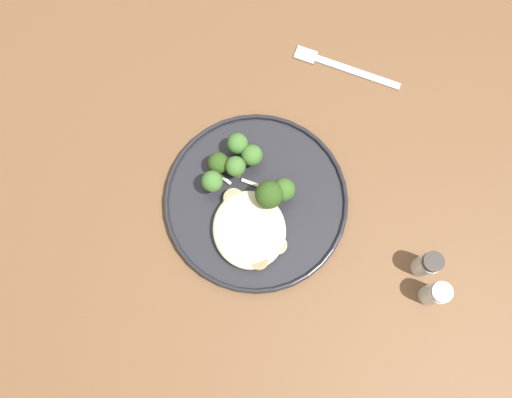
% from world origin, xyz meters
% --- Properties ---
extents(ground, '(6.00, 6.00, 0.00)m').
position_xyz_m(ground, '(0.00, 0.00, 0.00)').
color(ground, '#2D2B28').
extents(wooden_dining_table, '(1.40, 1.00, 0.74)m').
position_xyz_m(wooden_dining_table, '(0.00, 0.00, 0.66)').
color(wooden_dining_table, brown).
rests_on(wooden_dining_table, ground).
extents(dinner_plate, '(0.29, 0.29, 0.02)m').
position_xyz_m(dinner_plate, '(-0.05, 0.02, 0.75)').
color(dinner_plate, '#232328').
rests_on(dinner_plate, wooden_dining_table).
extents(noodle_bed, '(0.12, 0.11, 0.03)m').
position_xyz_m(noodle_bed, '(-0.10, 0.04, 0.76)').
color(noodle_bed, beige).
rests_on(noodle_bed, dinner_plate).
extents(seared_scallop_front_small, '(0.02, 0.02, 0.02)m').
position_xyz_m(seared_scallop_front_small, '(-0.08, 0.04, 0.76)').
color(seared_scallop_front_small, beige).
rests_on(seared_scallop_front_small, dinner_plate).
extents(seared_scallop_left_edge, '(0.03, 0.03, 0.02)m').
position_xyz_m(seared_scallop_left_edge, '(-0.14, 0.03, 0.76)').
color(seared_scallop_left_edge, '#DBB77A').
rests_on(seared_scallop_left_edge, dinner_plate).
extents(seared_scallop_center_golden, '(0.03, 0.03, 0.02)m').
position_xyz_m(seared_scallop_center_golden, '(-0.07, 0.02, 0.76)').
color(seared_scallop_center_golden, '#DBB77A').
rests_on(seared_scallop_center_golden, dinner_plate).
extents(seared_scallop_tilted_round, '(0.04, 0.04, 0.01)m').
position_xyz_m(seared_scallop_tilted_round, '(-0.12, 0.04, 0.76)').
color(seared_scallop_tilted_round, beige).
rests_on(seared_scallop_tilted_round, dinner_plate).
extents(seared_scallop_tiny_bay, '(0.03, 0.03, 0.01)m').
position_xyz_m(seared_scallop_tiny_bay, '(-0.04, 0.05, 0.76)').
color(seared_scallop_tiny_bay, beige).
rests_on(seared_scallop_tiny_bay, dinner_plate).
extents(seared_scallop_half_hidden, '(0.03, 0.03, 0.01)m').
position_xyz_m(seared_scallop_half_hidden, '(-0.13, 0.00, 0.76)').
color(seared_scallop_half_hidden, beige).
rests_on(seared_scallop_half_hidden, dinner_plate).
extents(broccoli_floret_near_rim, '(0.03, 0.03, 0.05)m').
position_xyz_m(broccoli_floret_near_rim, '(0.04, 0.03, 0.78)').
color(broccoli_floret_near_rim, '#89A356').
rests_on(broccoli_floret_near_rim, dinner_plate).
extents(broccoli_floret_front_edge, '(0.03, 0.03, 0.05)m').
position_xyz_m(broccoli_floret_front_edge, '(0.02, 0.01, 0.78)').
color(broccoli_floret_front_edge, '#7A994C').
rests_on(broccoli_floret_front_edge, dinner_plate).
extents(broccoli_floret_left_leaning, '(0.04, 0.04, 0.05)m').
position_xyz_m(broccoli_floret_left_leaning, '(-0.05, -0.02, 0.78)').
color(broccoli_floret_left_leaning, '#89A356').
rests_on(broccoli_floret_left_leaning, dinner_plate).
extents(broccoli_floret_center_pile, '(0.03, 0.03, 0.05)m').
position_xyz_m(broccoli_floret_center_pile, '(0.01, 0.07, 0.78)').
color(broccoli_floret_center_pile, '#89A356').
rests_on(broccoli_floret_center_pile, dinner_plate).
extents(broccoli_floret_beside_noodles, '(0.03, 0.03, 0.05)m').
position_xyz_m(broccoli_floret_beside_noodles, '(-0.02, 0.08, 0.78)').
color(broccoli_floret_beside_noodles, '#7A994C').
rests_on(broccoli_floret_beside_noodles, dinner_plate).
extents(broccoli_floret_rear_charred, '(0.03, 0.03, 0.05)m').
position_xyz_m(broccoli_floret_rear_charred, '(0.00, 0.04, 0.78)').
color(broccoli_floret_rear_charred, '#7A994C').
rests_on(broccoli_floret_rear_charred, dinner_plate).
extents(broccoli_floret_split_head, '(0.04, 0.04, 0.07)m').
position_xyz_m(broccoli_floret_split_head, '(-0.05, 0.00, 0.79)').
color(broccoli_floret_split_head, '#7A994C').
rests_on(broccoli_floret_split_head, dinner_plate).
extents(onion_sliver_pale_crescent, '(0.03, 0.05, 0.00)m').
position_xyz_m(onion_sliver_pale_crescent, '(-0.03, 0.01, 0.75)').
color(onion_sliver_pale_crescent, silver).
rests_on(onion_sliver_pale_crescent, dinner_plate).
extents(onion_sliver_long_sliver, '(0.04, 0.03, 0.00)m').
position_xyz_m(onion_sliver_long_sliver, '(0.00, 0.07, 0.75)').
color(onion_sliver_long_sliver, silver).
rests_on(onion_sliver_long_sliver, dinner_plate).
extents(dinner_fork, '(0.11, 0.17, 0.00)m').
position_xyz_m(dinner_fork, '(0.15, -0.17, 0.74)').
color(dinner_fork, silver).
rests_on(dinner_fork, wooden_dining_table).
extents(salt_shaker, '(0.03, 0.03, 0.07)m').
position_xyz_m(salt_shaker, '(-0.24, -0.21, 0.77)').
color(salt_shaker, white).
rests_on(salt_shaker, wooden_dining_table).
extents(pepper_shaker, '(0.03, 0.03, 0.07)m').
position_xyz_m(pepper_shaker, '(-0.20, -0.21, 0.77)').
color(pepper_shaker, white).
rests_on(pepper_shaker, wooden_dining_table).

